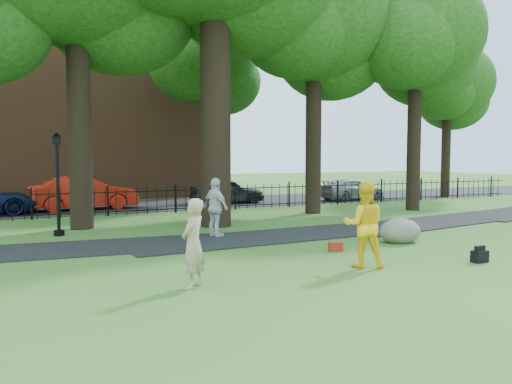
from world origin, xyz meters
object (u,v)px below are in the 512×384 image
woman (193,243)px  boulder (400,229)px  lamppost (58,185)px  red_sedan (84,193)px  man (364,225)px

woman → boulder: woman is taller
woman → lamppost: bearing=-121.6°
woman → red_sedan: size_ratio=0.35×
man → boulder: (3.11, 2.21, -0.60)m
woman → red_sedan: bearing=-134.1°
boulder → red_sedan: size_ratio=0.27×
boulder → lamppost: size_ratio=0.40×
woman → boulder: bearing=152.9°
boulder → woman: bearing=-163.1°
woman → red_sedan: (0.03, 15.89, -0.06)m
boulder → lamppost: (-8.99, 5.83, 1.24)m
man → boulder: 3.86m
lamppost → woman: bearing=-60.5°
woman → red_sedan: 15.89m
boulder → man: bearing=-144.6°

